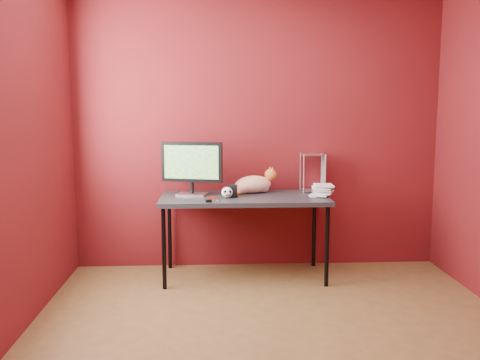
{
  "coord_description": "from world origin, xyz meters",
  "views": [
    {
      "loc": [
        -0.43,
        -3.37,
        1.56
      ],
      "look_at": [
        -0.2,
        1.15,
        0.93
      ],
      "focal_mm": 40.0,
      "sensor_mm": 36.0,
      "label": 1
    }
  ],
  "objects_px": {
    "skull_mug": "(227,192)",
    "speaker": "(233,191)",
    "desk": "(244,202)",
    "book_stack": "(314,134)",
    "monitor": "(192,166)",
    "cat": "(254,184)"
  },
  "relations": [
    {
      "from": "skull_mug",
      "to": "cat",
      "type": "bearing_deg",
      "value": 41.34
    },
    {
      "from": "desk",
      "to": "speaker",
      "type": "distance_m",
      "value": 0.15
    },
    {
      "from": "speaker",
      "to": "monitor",
      "type": "bearing_deg",
      "value": 172.88
    },
    {
      "from": "monitor",
      "to": "book_stack",
      "type": "height_order",
      "value": "book_stack"
    },
    {
      "from": "skull_mug",
      "to": "book_stack",
      "type": "distance_m",
      "value": 0.94
    },
    {
      "from": "skull_mug",
      "to": "speaker",
      "type": "bearing_deg",
      "value": 39.72
    },
    {
      "from": "cat",
      "to": "speaker",
      "type": "bearing_deg",
      "value": -151.24
    },
    {
      "from": "monitor",
      "to": "speaker",
      "type": "bearing_deg",
      "value": -1.7
    },
    {
      "from": "monitor",
      "to": "book_stack",
      "type": "xyz_separation_m",
      "value": [
        1.1,
        -0.03,
        0.29
      ]
    },
    {
      "from": "skull_mug",
      "to": "book_stack",
      "type": "xyz_separation_m",
      "value": [
        0.79,
        0.12,
        0.51
      ]
    },
    {
      "from": "desk",
      "to": "monitor",
      "type": "relative_size",
      "value": 2.71
    },
    {
      "from": "desk",
      "to": "book_stack",
      "type": "relative_size",
      "value": 1.34
    },
    {
      "from": "monitor",
      "to": "cat",
      "type": "height_order",
      "value": "monitor"
    },
    {
      "from": "monitor",
      "to": "book_stack",
      "type": "distance_m",
      "value": 1.14
    },
    {
      "from": "desk",
      "to": "monitor",
      "type": "height_order",
      "value": "monitor"
    },
    {
      "from": "speaker",
      "to": "desk",
      "type": "bearing_deg",
      "value": 28.57
    },
    {
      "from": "cat",
      "to": "speaker",
      "type": "xyz_separation_m",
      "value": [
        -0.21,
        -0.21,
        -0.03
      ]
    },
    {
      "from": "monitor",
      "to": "cat",
      "type": "relative_size",
      "value": 1.18
    },
    {
      "from": "desk",
      "to": "skull_mug",
      "type": "xyz_separation_m",
      "value": [
        -0.16,
        -0.09,
        0.1
      ]
    },
    {
      "from": "desk",
      "to": "monitor",
      "type": "distance_m",
      "value": 0.57
    },
    {
      "from": "cat",
      "to": "skull_mug",
      "type": "distance_m",
      "value": 0.37
    },
    {
      "from": "speaker",
      "to": "book_stack",
      "type": "distance_m",
      "value": 0.9
    }
  ]
}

